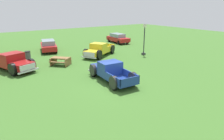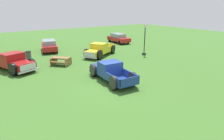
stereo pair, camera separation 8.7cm
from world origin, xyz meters
name	(u,v)px [view 2 (the right image)]	position (x,y,z in m)	size (l,w,h in m)	color
ground_plane	(114,85)	(0.00, 0.00, 0.00)	(80.00, 80.00, 0.00)	#3D6B28
pickup_truck_foreground	(110,71)	(0.39, 1.12, 0.72)	(2.19, 5.04, 1.51)	navy
pickup_truck_behind_left	(14,62)	(-5.54, 8.09, 0.78)	(3.67, 5.65, 1.63)	maroon
pickup_truck_behind_right	(99,50)	(3.66, 8.40, 0.74)	(5.26, 4.10, 1.55)	yellow
sedan_distant_a	(118,38)	(11.01, 14.61, 0.77)	(1.98, 4.45, 1.46)	#B21E1E
sedan_distant_b	(49,45)	(-0.31, 14.46, 0.78)	(2.83, 4.75, 1.49)	#B21E1E
lamp_post_near	(145,39)	(8.55, 5.91, 1.96)	(0.36, 0.36, 3.73)	#2D2D33
picnic_table	(61,60)	(-1.35, 7.36, 0.49)	(2.31, 2.32, 0.78)	olive
trash_can	(29,55)	(-3.55, 11.47, 0.48)	(0.59, 0.59, 0.95)	#4C4C51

